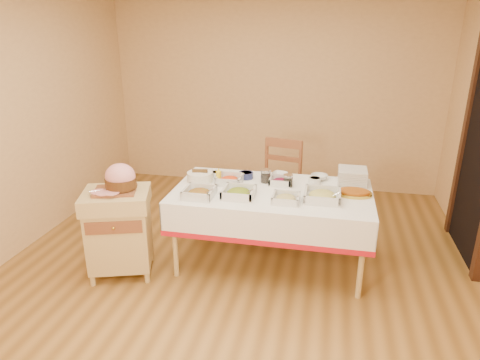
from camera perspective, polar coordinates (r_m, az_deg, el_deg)
name	(u,v)px	position (r m, az deg, el deg)	size (l,w,h in m)	color
room_shell	(233,140)	(3.58, -0.93, 5.35)	(5.00, 5.00, 5.00)	olive
dining_table	(272,206)	(4.04, 4.25, -3.50)	(1.82, 1.02, 0.76)	tan
butcher_cart	(119,228)	(4.07, -15.83, -6.16)	(0.70, 0.64, 0.82)	tan
dining_chair	(278,186)	(4.74, 5.11, -0.78)	(0.54, 0.52, 1.03)	brown
ham_on_board	(120,180)	(3.90, -15.75, 0.05)	(0.38, 0.36, 0.25)	brown
serving_dish_a	(199,193)	(3.82, -5.47, -1.69)	(0.27, 0.27, 0.12)	silver
serving_dish_b	(239,193)	(3.81, -0.18, -1.68)	(0.28, 0.28, 0.11)	silver
serving_dish_c	(286,198)	(3.72, 6.15, -2.43)	(0.23, 0.23, 0.09)	silver
serving_dish_d	(322,195)	(3.81, 10.92, -2.03)	(0.31, 0.31, 0.12)	silver
serving_dish_e	(230,180)	(4.13, -1.40, 0.06)	(0.25, 0.24, 0.12)	silver
serving_dish_f	(281,181)	(4.12, 5.44, -0.13)	(0.22, 0.21, 0.10)	silver
small_bowl_left	(215,174)	(4.32, -3.42, 0.82)	(0.11, 0.11, 0.05)	silver
small_bowl_mid	(246,175)	(4.26, 0.82, 0.68)	(0.14, 0.14, 0.06)	navy
small_bowl_right	(315,180)	(4.18, 9.95, -0.03)	(0.12, 0.12, 0.06)	silver
bowl_white_imported	(280,174)	(4.35, 5.34, 0.76)	(0.15, 0.15, 0.04)	silver
bowl_small_imported	(319,177)	(4.30, 10.51, 0.38)	(0.16, 0.16, 0.05)	silver
preserve_jar_left	(266,176)	(4.15, 3.44, 0.47)	(0.10, 0.10, 0.13)	silver
preserve_jar_right	(288,181)	(4.06, 6.42, -0.17)	(0.09, 0.09, 0.12)	silver
mustard_bottle	(219,177)	(4.10, -2.87, 0.42)	(0.05, 0.05, 0.16)	yellow
bread_basket	(200,176)	(4.20, -5.35, 0.47)	(0.25, 0.25, 0.11)	silver
plate_stack	(352,176)	(4.25, 14.74, 0.49)	(0.27, 0.27, 0.15)	silver
brass_platter	(354,193)	(3.99, 14.94, -1.66)	(0.32, 0.23, 0.04)	gold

